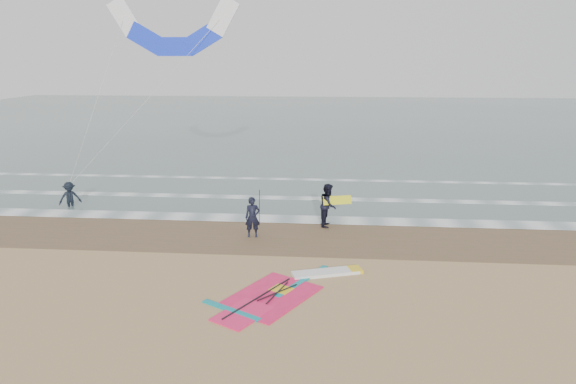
# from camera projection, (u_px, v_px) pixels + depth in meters

# --- Properties ---
(ground) EXTENTS (120.00, 120.00, 0.00)m
(ground) POSITION_uv_depth(u_px,v_px,m) (298.00, 298.00, 16.43)
(ground) COLOR tan
(ground) RESTS_ON ground
(sea_water) EXTENTS (120.00, 80.00, 0.02)m
(sea_water) POSITION_uv_depth(u_px,v_px,m) (323.00, 121.00, 62.71)
(sea_water) COLOR #47605E
(sea_water) RESTS_ON ground
(wet_sand_band) EXTENTS (120.00, 5.00, 0.01)m
(wet_sand_band) POSITION_uv_depth(u_px,v_px,m) (306.00, 235.00, 22.22)
(wet_sand_band) COLOR brown
(wet_sand_band) RESTS_ON ground
(foam_waterline) EXTENTS (120.00, 9.15, 0.02)m
(foam_waterline) POSITION_uv_depth(u_px,v_px,m) (311.00, 206.00, 26.49)
(foam_waterline) COLOR white
(foam_waterline) RESTS_ON ground
(windsurf_rig) EXTENTS (5.20, 4.92, 0.13)m
(windsurf_rig) POSITION_uv_depth(u_px,v_px,m) (288.00, 290.00, 16.96)
(windsurf_rig) COLOR white
(windsurf_rig) RESTS_ON ground
(person_standing) EXTENTS (0.71, 0.53, 1.76)m
(person_standing) POSITION_uv_depth(u_px,v_px,m) (253.00, 217.00, 21.86)
(person_standing) COLOR black
(person_standing) RESTS_ON ground
(person_walking) EXTENTS (0.88, 1.06, 1.98)m
(person_walking) POSITION_uv_depth(u_px,v_px,m) (328.00, 205.00, 23.28)
(person_walking) COLOR black
(person_walking) RESTS_ON ground
(person_wading) EXTENTS (1.25, 1.11, 1.68)m
(person_wading) POSITION_uv_depth(u_px,v_px,m) (69.00, 191.00, 26.25)
(person_wading) COLOR black
(person_wading) RESTS_ON ground
(held_pole) EXTENTS (0.17, 0.86, 1.82)m
(held_pole) POSITION_uv_depth(u_px,v_px,m) (259.00, 208.00, 21.73)
(held_pole) COLOR black
(held_pole) RESTS_ON ground
(carried_kiteboard) EXTENTS (1.30, 0.51, 0.39)m
(carried_kiteboard) POSITION_uv_depth(u_px,v_px,m) (337.00, 200.00, 23.08)
(carried_kiteboard) COLOR yellow
(carried_kiteboard) RESTS_ON ground
(surf_kite) EXTENTS (8.62, 2.68, 9.45)m
(surf_kite) POSITION_uv_depth(u_px,v_px,m) (174.00, 32.00, 26.33)
(surf_kite) COLOR white
(surf_kite) RESTS_ON ground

